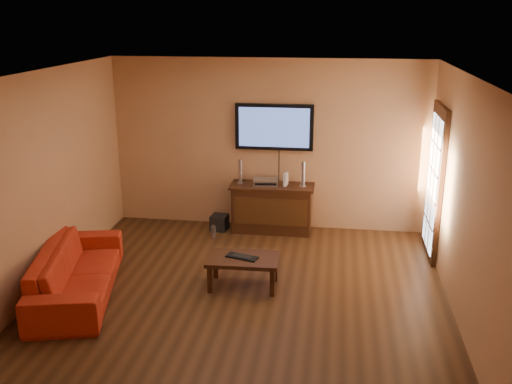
% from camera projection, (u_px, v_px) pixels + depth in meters
% --- Properties ---
extents(ground_plane, '(5.00, 5.00, 0.00)m').
position_uv_depth(ground_plane, '(243.00, 296.00, 7.06)').
color(ground_plane, '#321D0E').
rests_on(ground_plane, ground).
extents(room_walls, '(5.00, 5.00, 5.00)m').
position_uv_depth(room_walls, '(250.00, 151.00, 7.14)').
color(room_walls, tan).
rests_on(room_walls, ground).
extents(french_door, '(0.07, 1.02, 2.22)m').
position_uv_depth(french_door, '(434.00, 184.00, 8.01)').
color(french_door, black).
rests_on(french_door, ground).
extents(media_console, '(1.31, 0.50, 0.76)m').
position_uv_depth(media_console, '(272.00, 208.00, 9.05)').
color(media_console, black).
rests_on(media_console, ground).
extents(television, '(1.22, 0.08, 0.72)m').
position_uv_depth(television, '(274.00, 127.00, 8.87)').
color(television, black).
rests_on(television, ground).
extents(coffee_table, '(0.92, 0.57, 0.40)m').
position_uv_depth(coffee_table, '(243.00, 262.00, 7.20)').
color(coffee_table, black).
rests_on(coffee_table, ground).
extents(sofa, '(1.11, 2.22, 0.83)m').
position_uv_depth(sofa, '(76.00, 263.00, 6.98)').
color(sofa, '#AE2813').
rests_on(sofa, ground).
extents(speaker_left, '(0.10, 0.10, 0.38)m').
position_uv_depth(speaker_left, '(240.00, 173.00, 8.98)').
color(speaker_left, silver).
rests_on(speaker_left, media_console).
extents(speaker_right, '(0.11, 0.11, 0.39)m').
position_uv_depth(speaker_right, '(303.00, 175.00, 8.81)').
color(speaker_right, silver).
rests_on(speaker_right, media_console).
extents(av_receiver, '(0.42, 0.32, 0.09)m').
position_uv_depth(av_receiver, '(266.00, 182.00, 8.95)').
color(av_receiver, silver).
rests_on(av_receiver, media_console).
extents(game_console, '(0.07, 0.15, 0.20)m').
position_uv_depth(game_console, '(286.00, 179.00, 8.88)').
color(game_console, white).
rests_on(game_console, media_console).
extents(subwoofer, '(0.28, 0.28, 0.25)m').
position_uv_depth(subwoofer, '(219.00, 222.00, 9.16)').
color(subwoofer, black).
rests_on(subwoofer, ground).
extents(bottle, '(0.08, 0.08, 0.22)m').
position_uv_depth(bottle, '(213.00, 232.00, 8.84)').
color(bottle, white).
rests_on(bottle, ground).
extents(keyboard, '(0.43, 0.26, 0.02)m').
position_uv_depth(keyboard, '(242.00, 257.00, 7.18)').
color(keyboard, black).
rests_on(keyboard, coffee_table).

